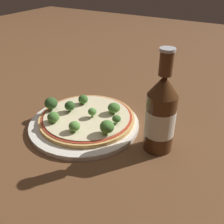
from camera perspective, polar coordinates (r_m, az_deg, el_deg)
name	(u,v)px	position (r m, az deg, el deg)	size (l,w,h in m)	color
ground_plane	(87,123)	(0.72, -5.39, -2.50)	(3.00, 3.00, 0.00)	brown
plate	(83,123)	(0.71, -6.27, -2.48)	(0.29, 0.29, 0.01)	silver
pizza	(85,118)	(0.71, -5.85, -1.27)	(0.26, 0.26, 0.01)	tan
broccoli_floret_0	(53,117)	(0.68, -12.66, -1.10)	(0.03, 0.03, 0.03)	#7A9E5B
broccoli_floret_1	(74,126)	(0.64, -8.19, -3.10)	(0.03, 0.03, 0.03)	#7A9E5B
broccoli_floret_2	(70,106)	(0.72, -9.16, 1.32)	(0.03, 0.03, 0.03)	#7A9E5B
broccoli_floret_3	(92,112)	(0.68, -4.39, -0.01)	(0.02, 0.02, 0.03)	#7A9E5B
broccoli_floret_4	(117,119)	(0.66, 0.99, -1.53)	(0.02, 0.02, 0.02)	#7A9E5B
broccoli_floret_5	(107,127)	(0.62, -1.08, -3.23)	(0.03, 0.03, 0.04)	#7A9E5B
broccoli_floret_6	(51,103)	(0.74, -13.13, 1.87)	(0.04, 0.04, 0.04)	#7A9E5B
broccoli_floret_7	(114,108)	(0.70, 0.42, 0.91)	(0.03, 0.03, 0.03)	#7A9E5B
broccoli_floret_8	(83,99)	(0.75, -6.29, 2.77)	(0.03, 0.03, 0.03)	#7A9E5B
beer_bottle	(161,114)	(0.59, 10.58, -0.42)	(0.07, 0.07, 0.24)	#472814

